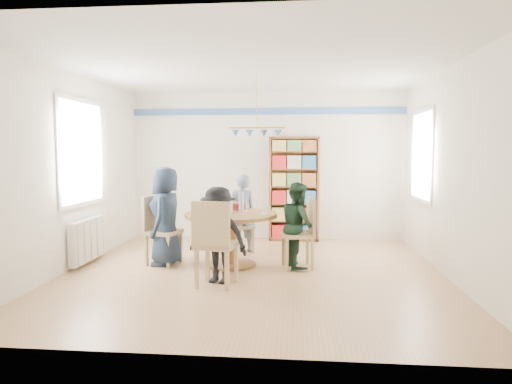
# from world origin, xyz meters

# --- Properties ---
(ground) EXTENTS (5.00, 5.00, 0.00)m
(ground) POSITION_xyz_m (0.00, 0.00, 0.00)
(ground) COLOR tan
(room_shell) EXTENTS (5.00, 5.00, 5.00)m
(room_shell) POSITION_xyz_m (-0.26, 0.87, 1.65)
(room_shell) COLOR white
(room_shell) RESTS_ON ground
(radiator) EXTENTS (0.12, 1.00, 0.60)m
(radiator) POSITION_xyz_m (-2.42, 0.30, 0.35)
(radiator) COLOR silver
(radiator) RESTS_ON ground
(dining_table) EXTENTS (1.30, 1.30, 0.75)m
(dining_table) POSITION_xyz_m (-0.35, 0.37, 0.56)
(dining_table) COLOR olive
(dining_table) RESTS_ON ground
(chair_left) EXTENTS (0.53, 0.53, 0.98)m
(chair_left) POSITION_xyz_m (-1.41, 0.40, 0.54)
(chair_left) COLOR tan
(chair_left) RESTS_ON ground
(chair_right) EXTENTS (0.50, 0.50, 0.98)m
(chair_right) POSITION_xyz_m (0.66, 0.38, 0.54)
(chair_right) COLOR tan
(chair_right) RESTS_ON ground
(chair_far) EXTENTS (0.49, 0.49, 0.87)m
(chair_far) POSITION_xyz_m (-0.34, 1.38, 0.48)
(chair_far) COLOR tan
(chair_far) RESTS_ON ground
(chair_near) EXTENTS (0.53, 0.53, 1.04)m
(chair_near) POSITION_xyz_m (-0.40, -0.68, 0.57)
(chair_near) COLOR tan
(chair_near) RESTS_ON ground
(person_left) EXTENTS (0.45, 0.69, 1.40)m
(person_left) POSITION_xyz_m (-1.28, 0.35, 0.70)
(person_left) COLOR #1B283C
(person_left) RESTS_ON ground
(person_right) EXTENTS (0.59, 0.68, 1.19)m
(person_right) POSITION_xyz_m (0.59, 0.39, 0.60)
(person_right) COLOR #172E1F
(person_right) RESTS_ON ground
(person_far) EXTENTS (0.53, 0.44, 1.26)m
(person_far) POSITION_xyz_m (-0.31, 1.26, 0.63)
(person_far) COLOR gray
(person_far) RESTS_ON ground
(person_near) EXTENTS (0.87, 0.66, 1.19)m
(person_near) POSITION_xyz_m (-0.38, -0.48, 0.59)
(person_near) COLOR black
(person_near) RESTS_ON ground
(bookshelf) EXTENTS (0.90, 0.27, 1.88)m
(bookshelf) POSITION_xyz_m (0.51, 2.34, 0.93)
(bookshelf) COLOR brown
(bookshelf) RESTS_ON ground
(tableware) EXTENTS (1.23, 1.23, 0.32)m
(tableware) POSITION_xyz_m (-0.38, 0.40, 0.82)
(tableware) COLOR white
(tableware) RESTS_ON dining_table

